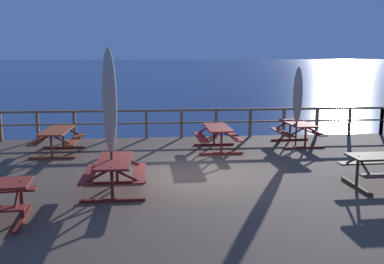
% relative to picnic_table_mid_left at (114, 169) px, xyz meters
% --- Properties ---
extents(ground_plane, '(600.00, 600.00, 0.00)m').
position_rel_picnic_table_mid_left_xyz_m(ground_plane, '(1.96, 1.24, -1.36)').
color(ground_plane, navy).
extents(wooden_deck, '(16.08, 10.44, 0.81)m').
position_rel_picnic_table_mid_left_xyz_m(wooden_deck, '(1.96, 1.24, -0.96)').
color(wooden_deck, brown).
rests_on(wooden_deck, ground).
extents(railing_waterside_far, '(15.88, 0.10, 1.09)m').
position_rel_picnic_table_mid_left_xyz_m(railing_waterside_far, '(1.96, 6.31, 0.17)').
color(railing_waterside_far, brown).
rests_on(railing_waterside_far, wooden_deck).
extents(picnic_table_mid_left, '(1.40, 1.69, 0.78)m').
position_rel_picnic_table_mid_left_xyz_m(picnic_table_mid_left, '(0.00, 0.00, 0.00)').
color(picnic_table_mid_left, maroon).
rests_on(picnic_table_mid_left, wooden_deck).
extents(picnic_table_front_right, '(1.49, 1.82, 0.78)m').
position_rel_picnic_table_mid_left_xyz_m(picnic_table_front_right, '(5.93, 4.78, 0.00)').
color(picnic_table_front_right, maroon).
rests_on(picnic_table_front_right, wooden_deck).
extents(picnic_table_front_left, '(1.44, 1.78, 0.78)m').
position_rel_picnic_table_mid_left_xyz_m(picnic_table_front_left, '(3.01, 4.18, 0.00)').
color(picnic_table_front_left, maroon).
rests_on(picnic_table_front_left, wooden_deck).
extents(picnic_table_back_left, '(1.46, 1.89, 0.78)m').
position_rel_picnic_table_mid_left_xyz_m(picnic_table_back_left, '(-2.14, 4.12, 0.01)').
color(picnic_table_back_left, '#993819').
rests_on(picnic_table_back_left, wooden_deck).
extents(patio_umbrella_tall_mid_left, '(0.32, 0.32, 3.28)m').
position_rel_picnic_table_mid_left_xyz_m(patio_umbrella_tall_mid_left, '(-0.06, 0.06, 1.53)').
color(patio_umbrella_tall_mid_left, '#4C3828').
rests_on(patio_umbrella_tall_mid_left, wooden_deck).
extents(patio_umbrella_tall_back_right, '(0.32, 0.32, 2.70)m').
position_rel_picnic_table_mid_left_xyz_m(patio_umbrella_tall_back_right, '(5.85, 4.71, 1.16)').
color(patio_umbrella_tall_back_right, '#4C3828').
rests_on(patio_umbrella_tall_back_right, wooden_deck).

